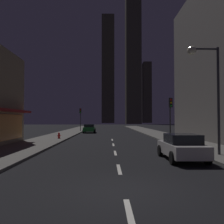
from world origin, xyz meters
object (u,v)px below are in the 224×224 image
(fire_hydrant_far_left, at_px, (59,136))
(car_parked_near, at_px, (182,147))
(car_parked_far, at_px, (89,128))
(street_lamp_right, at_px, (205,73))
(traffic_light_near_right, at_px, (170,110))
(traffic_light_far_left, at_px, (80,114))

(fire_hydrant_far_left, bearing_deg, car_parked_near, -54.62)
(car_parked_far, height_order, fire_hydrant_far_left, car_parked_far)
(street_lamp_right, bearing_deg, traffic_light_near_right, 89.18)
(traffic_light_far_left, distance_m, street_lamp_right, 31.66)
(car_parked_far, xyz_separation_m, street_lamp_right, (8.98, -26.27, 4.33))
(car_parked_far, bearing_deg, fire_hydrant_far_left, -99.36)
(car_parked_near, xyz_separation_m, traffic_light_far_left, (-9.10, 30.74, 2.45))
(car_parked_far, bearing_deg, car_parked_near, -75.25)
(car_parked_near, bearing_deg, traffic_light_near_right, 78.62)
(car_parked_near, bearing_deg, traffic_light_far_left, 106.49)
(car_parked_far, bearing_deg, street_lamp_right, -71.13)
(traffic_light_far_left, bearing_deg, traffic_light_near_right, -62.68)
(car_parked_near, relative_size, car_parked_far, 1.00)
(car_parked_far, bearing_deg, traffic_light_far_left, 119.21)
(car_parked_near, distance_m, fire_hydrant_far_left, 16.41)
(traffic_light_far_left, xyz_separation_m, street_lamp_right, (10.88, -29.67, 1.87))
(car_parked_near, height_order, traffic_light_near_right, traffic_light_near_right)
(car_parked_near, xyz_separation_m, traffic_light_near_right, (1.90, 9.44, 2.45))
(car_parked_near, distance_m, traffic_light_far_left, 32.15)
(fire_hydrant_far_left, bearing_deg, car_parked_far, 80.64)
(car_parked_near, relative_size, street_lamp_right, 0.64)
(fire_hydrant_far_left, height_order, street_lamp_right, street_lamp_right)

